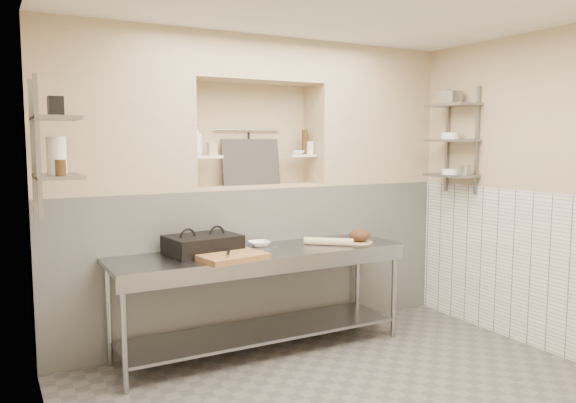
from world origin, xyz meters
TOP-DOWN VIEW (x-y plane):
  - wall_left at (-2.05, 0.00)m, footprint 0.10×3.90m
  - wall_right at (2.05, 0.00)m, footprint 0.10×3.90m
  - wall_back at (0.00, 2.00)m, footprint 4.00×0.10m
  - backwall_lower at (0.00, 1.75)m, footprint 4.00×0.40m
  - alcove_sill at (0.00, 1.75)m, footprint 1.30×0.40m
  - backwall_pillar_left at (-1.33, 1.75)m, footprint 1.35×0.40m
  - backwall_pillar_right at (1.33, 1.75)m, footprint 1.35×0.40m
  - backwall_header at (0.00, 1.75)m, footprint 1.30×0.40m
  - wainscot_left at (-1.99, 0.00)m, footprint 0.02×3.90m
  - wainscot_right at (1.99, 0.00)m, footprint 0.02×3.90m
  - alcove_shelf_left at (-0.50, 1.75)m, footprint 0.28×0.16m
  - alcove_shelf_right at (0.50, 1.75)m, footprint 0.28×0.16m
  - utensil_rail at (0.00, 1.92)m, footprint 0.70×0.02m
  - hanging_steel at (0.00, 1.90)m, footprint 0.02×0.02m
  - splash_panel at (0.00, 1.85)m, footprint 0.60×0.08m
  - shelf_rail_left_a at (-1.98, 1.25)m, footprint 0.03×0.03m
  - shelf_rail_left_b at (-1.98, 0.85)m, footprint 0.03×0.03m
  - wall_shelf_left_lower at (-1.84, 1.05)m, footprint 0.30×0.50m
  - wall_shelf_left_upper at (-1.84, 1.05)m, footprint 0.30×0.50m
  - shelf_rail_right_a at (1.98, 1.25)m, footprint 0.03×0.03m
  - shelf_rail_right_b at (1.98, 0.85)m, footprint 0.03×0.03m
  - wall_shelf_right_lower at (1.84, 1.05)m, footprint 0.30×0.50m
  - wall_shelf_right_mid at (1.84, 1.05)m, footprint 0.30×0.50m
  - wall_shelf_right_upper at (1.84, 1.05)m, footprint 0.30×0.50m
  - prep_table at (-0.21, 1.18)m, footprint 2.60×0.70m
  - panini_press at (-0.71, 1.30)m, footprint 0.63×0.49m
  - cutting_board at (-0.58, 0.97)m, footprint 0.57×0.44m
  - knife_blade at (-0.25, 1.04)m, footprint 0.24×0.03m
  - tongs at (-0.61, 0.97)m, footprint 0.14×0.26m
  - mixing_bowl at (-0.14, 1.38)m, footprint 0.21×0.21m
  - rolling_pin at (0.44, 1.13)m, footprint 0.39×0.34m
  - bread_board at (0.76, 1.09)m, footprint 0.24×0.24m
  - bread_loaf at (0.76, 1.09)m, footprint 0.19×0.19m
  - bottle_soap at (-0.59, 1.75)m, footprint 0.13×0.13m
  - jar_alcove at (-0.44, 1.74)m, footprint 0.08×0.08m
  - bowl_alcove at (0.46, 1.73)m, footprint 0.16×0.16m
  - condiment_a at (0.58, 1.79)m, footprint 0.06×0.06m
  - condiment_b at (0.56, 1.77)m, footprint 0.06×0.06m
  - condiment_c at (0.60, 1.74)m, footprint 0.07×0.07m
  - jug_left at (-1.84, 1.09)m, footprint 0.13×0.13m
  - jar_left at (-1.84, 0.88)m, footprint 0.07×0.07m
  - box_left_upper at (-1.84, 1.01)m, footprint 0.10×0.10m
  - bowl_right at (1.84, 1.05)m, footprint 0.18×0.18m
  - canister_right at (1.84, 0.86)m, footprint 0.10×0.10m
  - bowl_right_mid at (1.84, 1.07)m, footprint 0.18×0.18m
  - basket_right at (1.84, 1.10)m, footprint 0.18×0.21m

SIDE VIEW (x-z plane):
  - prep_table at x=-0.21m, z-range 0.19..1.09m
  - backwall_lower at x=0.00m, z-range 0.00..1.40m
  - wainscot_left at x=-1.99m, z-range 0.00..1.40m
  - wainscot_right at x=1.99m, z-range 0.00..1.40m
  - bread_board at x=0.76m, z-range 0.90..0.91m
  - mixing_bowl at x=-0.14m, z-range 0.90..0.95m
  - cutting_board at x=-0.58m, z-range 0.90..0.95m
  - rolling_pin at x=0.44m, z-range 0.90..0.97m
  - knife_blade at x=-0.25m, z-range 0.95..0.95m
  - tongs at x=-0.61m, z-range 0.95..0.97m
  - bread_loaf at x=0.76m, z-range 0.91..1.03m
  - panini_press at x=-0.71m, z-range 0.90..1.06m
  - wall_left at x=-2.05m, z-range 0.00..2.80m
  - wall_right at x=2.05m, z-range 0.00..2.80m
  - wall_back at x=0.00m, z-range 0.00..2.80m
  - alcove_sill at x=0.00m, z-range 1.40..1.42m
  - wall_shelf_right_lower at x=1.84m, z-range 1.49..1.51m
  - bowl_right at x=1.84m, z-range 1.51..1.57m
  - canister_right at x=1.84m, z-range 1.51..1.61m
  - wall_shelf_left_lower at x=-1.84m, z-range 1.59..1.61m
  - splash_panel at x=0.00m, z-range 1.42..1.86m
  - jar_left at x=-1.84m, z-range 1.61..1.72m
  - alcove_shelf_left at x=-0.50m, z-range 1.69..1.71m
  - alcove_shelf_right at x=0.50m, z-range 1.69..1.71m
  - bowl_alcove at x=0.46m, z-range 1.71..1.75m
  - jug_left at x=-1.84m, z-range 1.61..1.87m
  - jar_alcove at x=-0.44m, z-range 1.71..1.83m
  - condiment_c at x=0.60m, z-range 1.71..1.84m
  - hanging_steel at x=0.00m, z-range 1.63..1.93m
  - shelf_rail_left_a at x=-1.98m, z-range 1.33..2.27m
  - shelf_rail_left_b at x=-1.98m, z-range 1.33..2.27m
  - condiment_a at x=0.58m, z-range 1.71..1.92m
  - condiment_b at x=0.56m, z-range 1.71..1.96m
  - shelf_rail_right_a at x=1.98m, z-range 1.33..2.38m
  - shelf_rail_right_b at x=1.98m, z-range 1.33..2.38m
  - wall_shelf_right_mid at x=1.84m, z-range 1.84..1.86m
  - bottle_soap at x=-0.59m, z-range 1.71..1.99m
  - bowl_right_mid at x=1.84m, z-range 1.86..1.93m
  - utensil_rail at x=0.00m, z-range 1.94..1.96m
  - wall_shelf_left_upper at x=-1.84m, z-range 1.99..2.01m
  - box_left_upper at x=-1.84m, z-range 2.01..2.15m
  - backwall_pillar_left at x=-1.33m, z-range 1.40..2.80m
  - backwall_pillar_right at x=1.33m, z-range 1.40..2.80m
  - wall_shelf_right_upper at x=1.84m, z-range 2.19..2.21m
  - basket_right at x=1.84m, z-range 2.21..2.34m
  - backwall_header at x=0.00m, z-range 2.40..2.80m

